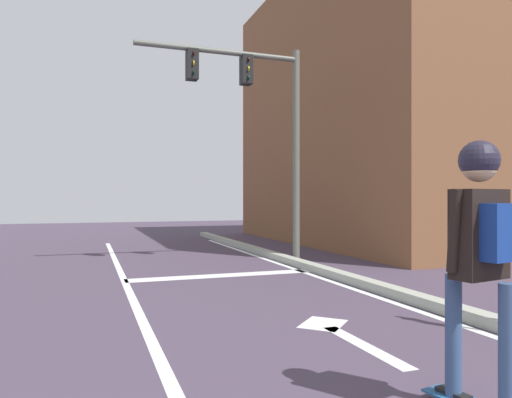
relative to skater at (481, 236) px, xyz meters
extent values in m
cube|color=silver|center=(-1.80, 3.37, -1.18)|extent=(0.12, 20.00, 0.01)
cube|color=silver|center=(1.55, 3.37, -1.18)|extent=(0.12, 20.00, 0.01)
cube|color=silver|center=(-0.05, 6.05, -1.18)|extent=(3.49, 0.40, 0.01)
cube|color=silver|center=(0.13, 1.56, -1.18)|extent=(0.16, 1.40, 0.01)
cube|color=silver|center=(0.13, 2.41, -1.18)|extent=(0.71, 0.71, 0.01)
cube|color=#9CA192|center=(1.80, 3.37, -1.11)|extent=(0.24, 24.00, 0.14)
cube|color=#B2B2B7|center=(-0.05, 0.27, -1.13)|extent=(0.17, 0.08, 0.01)
cylinder|color=silver|center=(0.05, 0.29, -1.16)|extent=(0.04, 0.05, 0.05)
cylinder|color=#364E76|center=(-0.04, 0.21, -0.69)|extent=(0.11, 0.11, 0.83)
cube|color=black|center=(-0.04, 0.21, -1.09)|extent=(0.13, 0.25, 0.03)
cylinder|color=#364E76|center=(0.03, -0.18, -0.69)|extent=(0.11, 0.11, 0.83)
cube|color=black|center=(0.00, 0.02, 0.01)|extent=(0.41, 0.24, 0.58)
cylinder|color=black|center=(-0.21, 0.01, 0.04)|extent=(0.07, 0.11, 0.53)
cylinder|color=black|center=(0.19, 0.08, 0.04)|extent=(0.07, 0.11, 0.53)
sphere|color=tan|center=(0.00, 0.02, 0.47)|extent=(0.23, 0.23, 0.23)
sphere|color=#221F2F|center=(0.00, 0.02, 0.49)|extent=(0.26, 0.26, 0.26)
cube|color=navy|center=(0.02, -0.12, 0.03)|extent=(0.28, 0.18, 0.36)
cylinder|color=#5C6054|center=(2.15, 7.55, 1.24)|extent=(0.16, 0.16, 4.85)
cylinder|color=#5C6054|center=(0.32, 7.55, 3.45)|extent=(3.66, 0.12, 0.12)
cube|color=black|center=(0.93, 7.55, 3.10)|extent=(0.24, 0.28, 0.64)
cylinder|color=#3A0605|center=(0.93, 7.40, 3.30)|extent=(0.02, 0.10, 0.10)
cylinder|color=yellow|center=(0.93, 7.40, 3.10)|extent=(0.02, 0.10, 0.10)
cylinder|color=black|center=(0.93, 7.40, 2.90)|extent=(0.02, 0.10, 0.10)
cube|color=black|center=(-0.29, 7.55, 3.10)|extent=(0.24, 0.28, 0.64)
cylinder|color=#3A0605|center=(-0.29, 7.40, 3.30)|extent=(0.02, 0.10, 0.10)
cylinder|color=yellow|center=(-0.29, 7.40, 3.10)|extent=(0.02, 0.10, 0.10)
cylinder|color=black|center=(-0.29, 7.40, 2.90)|extent=(0.02, 0.10, 0.10)
cube|color=brown|center=(10.40, 10.84, 3.14)|extent=(13.40, 10.82, 8.64)
camera|label=1|loc=(-2.39, -2.37, 0.24)|focal=33.07mm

